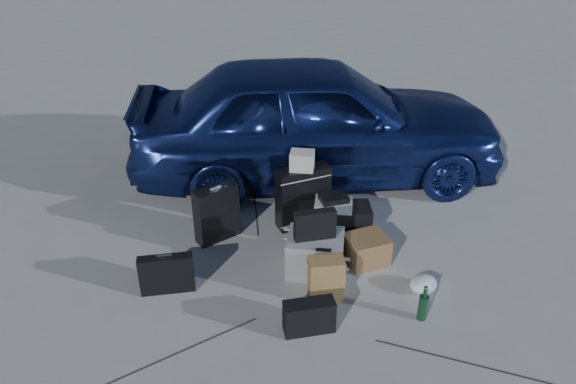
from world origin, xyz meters
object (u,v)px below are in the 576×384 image
object	(u,v)px
car	(316,119)
duffel_bag	(334,222)
briefcase	(167,274)
suitcase_left	(217,213)
cardboard_box	(366,249)
pelican_case	(315,253)
suitcase_right	(303,197)
green_bottle	(423,304)

from	to	relation	value
car	duffel_bag	distance (m)	1.55
briefcase	suitcase_left	distance (m)	0.94
car	briefcase	xyz separation A→B (m)	(-2.00, -1.84, -0.57)
briefcase	cardboard_box	world-z (taller)	briefcase
pelican_case	suitcase_right	bearing A→B (deg)	104.24
duffel_bag	car	bearing A→B (deg)	92.73
pelican_case	briefcase	distance (m)	1.40
cardboard_box	green_bottle	bearing A→B (deg)	-80.00
pelican_case	green_bottle	bearing A→B (deg)	-30.24
pelican_case	suitcase_right	size ratio (longest dim) A/B	0.77
suitcase_left	cardboard_box	world-z (taller)	suitcase_left
briefcase	suitcase_right	size ratio (longest dim) A/B	0.72
suitcase_right	duffel_bag	xyz separation A→B (m)	(0.24, -0.33, -0.16)
car	suitcase_left	distance (m)	1.86
briefcase	suitcase_right	world-z (taller)	suitcase_right
cardboard_box	suitcase_right	bearing A→B (deg)	116.33
briefcase	green_bottle	xyz separation A→B (m)	(2.08, -0.95, -0.02)
car	pelican_case	size ratio (longest dim) A/B	8.40
car	cardboard_box	bearing A→B (deg)	-172.23
briefcase	green_bottle	bearing A→B (deg)	-18.74
pelican_case	car	bearing A→B (deg)	94.81
green_bottle	duffel_bag	bearing A→B (deg)	103.04
cardboard_box	car	bearing A→B (deg)	87.60
duffel_bag	cardboard_box	distance (m)	0.52
briefcase	suitcase_left	xyz separation A→B (m)	(0.58, 0.74, 0.11)
suitcase_right	green_bottle	distance (m)	1.81
suitcase_left	briefcase	bearing A→B (deg)	-150.29
suitcase_right	duffel_bag	world-z (taller)	suitcase_right
pelican_case	suitcase_right	distance (m)	0.84
pelican_case	green_bottle	xyz separation A→B (m)	(0.68, -0.90, -0.03)
briefcase	green_bottle	size ratio (longest dim) A/B	1.48
briefcase	suitcase_right	bearing A→B (deg)	32.51
car	suitcase_left	world-z (taller)	car
pelican_case	green_bottle	world-z (taller)	pelican_case
pelican_case	cardboard_box	size ratio (longest dim) A/B	1.38
briefcase	green_bottle	distance (m)	2.29
duffel_bag	green_bottle	size ratio (longest dim) A/B	2.23
briefcase	cardboard_box	size ratio (longest dim) A/B	1.28
suitcase_left	duffel_bag	xyz separation A→B (m)	(1.18, -0.31, -0.12)
suitcase_left	green_bottle	distance (m)	2.26
suitcase_left	suitcase_right	world-z (taller)	suitcase_right
duffel_bag	cardboard_box	bearing A→B (deg)	-59.17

